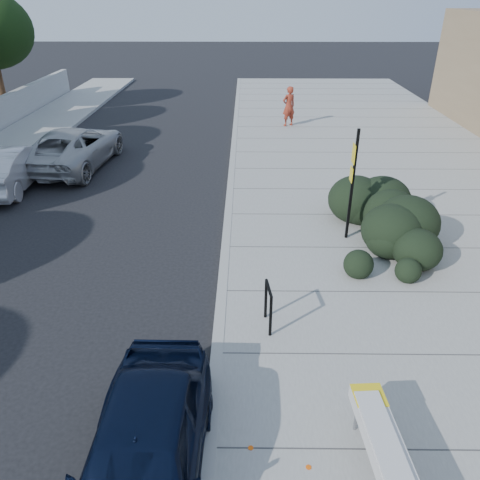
# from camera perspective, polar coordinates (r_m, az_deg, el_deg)

# --- Properties ---
(ground) EXTENTS (120.00, 120.00, 0.00)m
(ground) POSITION_cam_1_polar(r_m,az_deg,el_deg) (8.87, -2.81, -14.31)
(ground) COLOR black
(ground) RESTS_ON ground
(sidewalk_near) EXTENTS (11.20, 50.00, 0.15)m
(sidewalk_near) POSITION_cam_1_polar(r_m,az_deg,el_deg) (13.92, 22.10, 0.84)
(sidewalk_near) COLOR gray
(sidewalk_near) RESTS_ON ground
(curb_near) EXTENTS (0.22, 50.00, 0.17)m
(curb_near) POSITION_cam_1_polar(r_m,az_deg,el_deg) (12.96, -1.60, 1.08)
(curb_near) COLOR #9E9E99
(curb_near) RESTS_ON ground
(bench) EXTENTS (0.58, 2.26, 0.67)m
(bench) POSITION_cam_1_polar(r_m,az_deg,el_deg) (6.93, 17.52, -23.60)
(bench) COLOR gray
(bench) RESTS_ON sidewalk_near
(bike_rack) EXTENTS (0.13, 0.62, 0.91)m
(bike_rack) POSITION_cam_1_polar(r_m,az_deg,el_deg) (9.05, 3.47, -7.65)
(bike_rack) COLOR black
(bike_rack) RESTS_ON sidewalk_near
(sign_post) EXTENTS (0.11, 0.34, 2.93)m
(sign_post) POSITION_cam_1_polar(r_m,az_deg,el_deg) (12.15, 13.52, 7.20)
(sign_post) COLOR black
(sign_post) RESTS_ON sidewalk_near
(hedge) EXTENTS (2.81, 4.29, 1.48)m
(hedge) POSITION_cam_1_polar(r_m,az_deg,el_deg) (12.53, 16.86, 2.89)
(hedge) COLOR black
(hedge) RESTS_ON sidewalk_near
(sedan_navy) EXTENTS (1.66, 4.01, 1.36)m
(sedan_navy) POSITION_cam_1_polar(r_m,az_deg,el_deg) (6.76, -11.74, -24.39)
(sedan_navy) COLOR black
(sedan_navy) RESTS_ON ground
(wagon_silver) EXTENTS (1.75, 4.45, 1.44)m
(wagon_silver) POSITION_cam_1_polar(r_m,az_deg,el_deg) (17.79, -26.36, 8.01)
(wagon_silver) COLOR #BCBBC1
(wagon_silver) RESTS_ON ground
(suv_silver) EXTENTS (2.95, 5.55, 1.49)m
(suv_silver) POSITION_cam_1_polar(r_m,az_deg,el_deg) (19.09, -19.61, 10.62)
(suv_silver) COLOR #A3A5A8
(suv_silver) RESTS_ON ground
(pedestrian) EXTENTS (0.80, 0.70, 1.85)m
(pedestrian) POSITION_cam_1_polar(r_m,az_deg,el_deg) (23.40, 5.96, 15.91)
(pedestrian) COLOR maroon
(pedestrian) RESTS_ON sidewalk_near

